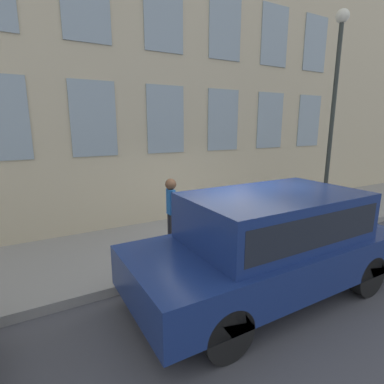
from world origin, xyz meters
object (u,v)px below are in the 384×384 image
at_px(fire_hydrant, 213,230).
at_px(parked_truck_navy_near, 270,237).
at_px(street_lamp, 334,96).
at_px(person, 171,206).

relative_size(fire_hydrant, parked_truck_navy_near, 0.17).
distance_m(parked_truck_navy_near, street_lamp, 5.55).
distance_m(person, parked_truck_navy_near, 2.55).
bearing_deg(parked_truck_navy_near, person, 16.94).
height_order(fire_hydrant, person, person).
bearing_deg(person, street_lamp, -143.87).
bearing_deg(street_lamp, fire_hydrant, 93.56).
bearing_deg(fire_hydrant, person, 55.15).
height_order(fire_hydrant, street_lamp, street_lamp).
height_order(fire_hydrant, parked_truck_navy_near, parked_truck_navy_near).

